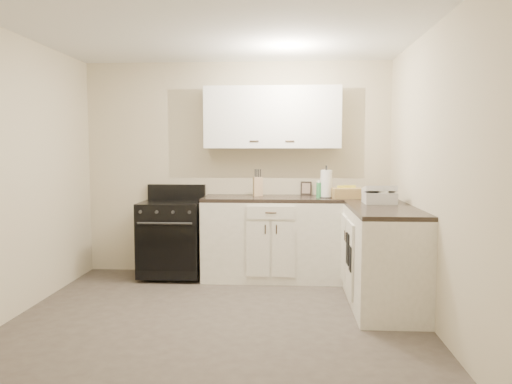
# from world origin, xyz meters

# --- Properties ---
(floor) EXTENTS (3.60, 3.60, 0.00)m
(floor) POSITION_xyz_m (0.00, 0.00, 0.00)
(floor) COLOR #473F38
(floor) RESTS_ON ground
(ceiling) EXTENTS (3.60, 3.60, 0.00)m
(ceiling) POSITION_xyz_m (0.00, 0.00, 2.50)
(ceiling) COLOR white
(ceiling) RESTS_ON wall_back
(wall_back) EXTENTS (3.60, 0.00, 3.60)m
(wall_back) POSITION_xyz_m (0.00, 1.80, 1.25)
(wall_back) COLOR beige
(wall_back) RESTS_ON ground
(wall_right) EXTENTS (0.00, 3.60, 3.60)m
(wall_right) POSITION_xyz_m (1.80, 0.00, 1.25)
(wall_right) COLOR beige
(wall_right) RESTS_ON ground
(wall_left) EXTENTS (0.00, 3.60, 3.60)m
(wall_left) POSITION_xyz_m (-1.80, 0.00, 1.25)
(wall_left) COLOR beige
(wall_left) RESTS_ON ground
(wall_front) EXTENTS (3.60, 0.00, 3.60)m
(wall_front) POSITION_xyz_m (0.00, -1.80, 1.25)
(wall_front) COLOR beige
(wall_front) RESTS_ON ground
(base_cabinets_back) EXTENTS (1.55, 0.60, 0.90)m
(base_cabinets_back) POSITION_xyz_m (0.43, 1.50, 0.45)
(base_cabinets_back) COLOR white
(base_cabinets_back) RESTS_ON floor
(base_cabinets_right) EXTENTS (0.60, 1.90, 0.90)m
(base_cabinets_right) POSITION_xyz_m (1.50, 0.85, 0.45)
(base_cabinets_right) COLOR white
(base_cabinets_right) RESTS_ON floor
(countertop_back) EXTENTS (1.55, 0.60, 0.04)m
(countertop_back) POSITION_xyz_m (0.43, 1.50, 0.92)
(countertop_back) COLOR black
(countertop_back) RESTS_ON base_cabinets_back
(countertop_right) EXTENTS (0.60, 1.90, 0.04)m
(countertop_right) POSITION_xyz_m (1.50, 0.85, 0.92)
(countertop_right) COLOR black
(countertop_right) RESTS_ON base_cabinets_right
(upper_cabinets) EXTENTS (1.55, 0.30, 0.70)m
(upper_cabinets) POSITION_xyz_m (0.43, 1.65, 1.84)
(upper_cabinets) COLOR white
(upper_cabinets) RESTS_ON wall_back
(stove) EXTENTS (0.69, 0.59, 0.84)m
(stove) POSITION_xyz_m (-0.73, 1.48, 0.46)
(stove) COLOR black
(stove) RESTS_ON floor
(knife_block) EXTENTS (0.12, 0.11, 0.22)m
(knife_block) POSITION_xyz_m (0.26, 1.59, 1.05)
(knife_block) COLOR #D5B883
(knife_block) RESTS_ON countertop_back
(paper_towel) EXTENTS (0.17, 0.17, 0.31)m
(paper_towel) POSITION_xyz_m (1.03, 1.46, 1.09)
(paper_towel) COLOR white
(paper_towel) RESTS_ON countertop_back
(soap_bottle) EXTENTS (0.07, 0.07, 0.17)m
(soap_bottle) POSITION_xyz_m (0.95, 1.44, 1.02)
(soap_bottle) COLOR #3A9754
(soap_bottle) RESTS_ON countertop_back
(picture_frame) EXTENTS (0.13, 0.06, 0.16)m
(picture_frame) POSITION_xyz_m (0.82, 1.76, 1.02)
(picture_frame) COLOR black
(picture_frame) RESTS_ON countertop_back
(wicker_basket) EXTENTS (0.36, 0.26, 0.11)m
(wicker_basket) POSITION_xyz_m (1.26, 1.41, 1.00)
(wicker_basket) COLOR tan
(wicker_basket) RESTS_ON countertop_right
(countertop_grill) EXTENTS (0.31, 0.29, 0.11)m
(countertop_grill) POSITION_xyz_m (1.52, 0.89, 1.00)
(countertop_grill) COLOR silver
(countertop_grill) RESTS_ON countertop_right
(glass_jar) EXTENTS (0.13, 0.13, 0.17)m
(glass_jar) POSITION_xyz_m (1.54, 0.82, 1.02)
(glass_jar) COLOR silver
(glass_jar) RESTS_ON countertop_right
(oven_mitt_near) EXTENTS (0.02, 0.13, 0.23)m
(oven_mitt_near) POSITION_xyz_m (1.18, 0.40, 0.48)
(oven_mitt_near) COLOR black
(oven_mitt_near) RESTS_ON base_cabinets_right
(oven_mitt_far) EXTENTS (0.02, 0.17, 0.29)m
(oven_mitt_far) POSITION_xyz_m (1.18, 0.58, 0.54)
(oven_mitt_far) COLOR black
(oven_mitt_far) RESTS_ON base_cabinets_right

